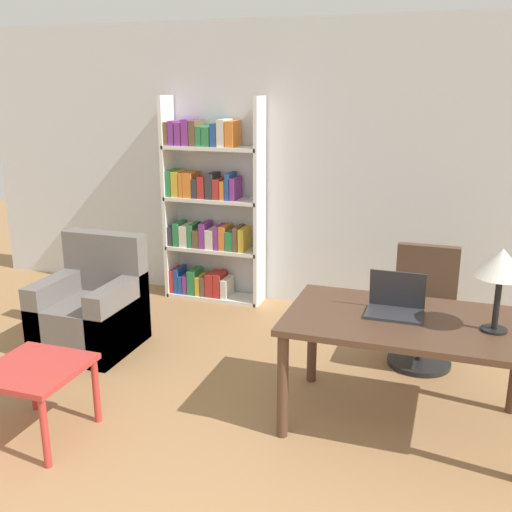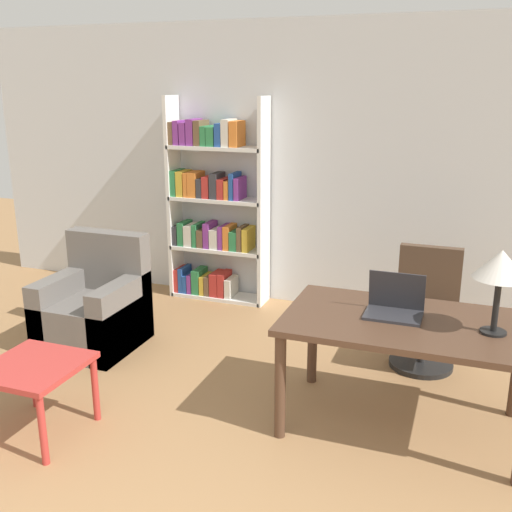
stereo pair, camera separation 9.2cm
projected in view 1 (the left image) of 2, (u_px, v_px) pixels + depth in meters
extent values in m
cube|color=silver|center=(352.00, 170.00, 5.55)|extent=(8.00, 0.06, 2.70)
cube|color=#4C3323|center=(408.00, 322.00, 3.69)|extent=(1.50, 0.89, 0.04)
cylinder|color=#4C3323|center=(283.00, 386.00, 3.66)|extent=(0.07, 0.07, 0.69)
cylinder|color=#4C3323|center=(312.00, 338.00, 4.36)|extent=(0.07, 0.07, 0.69)
cube|color=#2D2D33|center=(394.00, 314.00, 3.74)|extent=(0.35, 0.25, 0.02)
cube|color=#2D2D33|center=(397.00, 289.00, 3.80)|extent=(0.35, 0.05, 0.24)
cube|color=#19233D|center=(398.00, 289.00, 3.80)|extent=(0.31, 0.04, 0.21)
cylinder|color=black|center=(494.00, 330.00, 3.51)|extent=(0.15, 0.15, 0.01)
cylinder|color=black|center=(497.00, 303.00, 3.46)|extent=(0.04, 0.04, 0.32)
cone|color=silver|center=(502.00, 263.00, 3.40)|extent=(0.31, 0.31, 0.17)
cylinder|color=black|center=(419.00, 362.00, 4.70)|extent=(0.49, 0.49, 0.04)
cylinder|color=#262626|center=(420.00, 342.00, 4.66)|extent=(0.06, 0.06, 0.30)
cube|color=#4C3828|center=(422.00, 318.00, 4.60)|extent=(0.50, 0.50, 0.10)
cube|color=#4C3828|center=(427.00, 274.00, 4.71)|extent=(0.48, 0.08, 0.47)
cube|color=#B2332D|center=(34.00, 369.00, 3.63)|extent=(0.56, 0.58, 0.04)
cylinder|color=#B2332D|center=(45.00, 433.00, 3.39)|extent=(0.04, 0.04, 0.44)
cylinder|color=#B2332D|center=(33.00, 379.00, 4.01)|extent=(0.04, 0.04, 0.44)
cylinder|color=#B2332D|center=(96.00, 391.00, 3.86)|extent=(0.04, 0.04, 0.44)
cube|color=#66605B|center=(90.00, 324.00, 4.95)|extent=(0.73, 0.74, 0.42)
cube|color=#66605B|center=(105.00, 261.00, 5.08)|extent=(0.73, 0.16, 0.50)
cube|color=#66605B|center=(60.00, 310.00, 5.01)|extent=(0.16, 0.74, 0.60)
cube|color=#66605B|center=(119.00, 318.00, 4.84)|extent=(0.16, 0.74, 0.60)
cube|color=white|center=(169.00, 198.00, 6.04)|extent=(0.04, 0.28, 2.02)
cube|color=white|center=(260.00, 204.00, 5.74)|extent=(0.04, 0.28, 2.02)
cube|color=white|center=(215.00, 296.00, 6.16)|extent=(0.96, 0.28, 0.04)
cube|color=#B72D28|center=(176.00, 279.00, 6.26)|extent=(0.05, 0.24, 0.24)
cube|color=#234C99|center=(180.00, 279.00, 6.24)|extent=(0.04, 0.24, 0.25)
cube|color=#234C99|center=(185.00, 282.00, 6.24)|extent=(0.04, 0.24, 0.19)
cube|color=#7F338C|center=(189.00, 282.00, 6.22)|extent=(0.05, 0.24, 0.20)
cube|color=#2D7F47|center=(195.00, 281.00, 6.19)|extent=(0.08, 0.24, 0.25)
cube|color=gold|center=(201.00, 284.00, 6.18)|extent=(0.05, 0.24, 0.19)
cube|color=brown|center=(206.00, 284.00, 6.16)|extent=(0.05, 0.24, 0.20)
cube|color=#B72D28|center=(213.00, 283.00, 6.13)|extent=(0.09, 0.24, 0.24)
cube|color=#B72D28|center=(221.00, 284.00, 6.10)|extent=(0.07, 0.24, 0.24)
cube|color=silver|center=(227.00, 287.00, 6.09)|extent=(0.06, 0.24, 0.19)
cube|color=white|center=(214.00, 249.00, 6.02)|extent=(0.96, 0.28, 0.04)
cube|color=#333338|center=(175.00, 234.00, 6.13)|extent=(0.05, 0.24, 0.19)
cube|color=#2D7F47|center=(180.00, 233.00, 6.10)|extent=(0.06, 0.24, 0.24)
cube|color=silver|center=(187.00, 235.00, 6.08)|extent=(0.09, 0.24, 0.21)
cube|color=#2D7F47|center=(194.00, 234.00, 6.05)|extent=(0.05, 0.24, 0.23)
cube|color=brown|center=(200.00, 237.00, 6.04)|extent=(0.07, 0.24, 0.18)
cube|color=#7F338C|center=(206.00, 234.00, 6.01)|extent=(0.06, 0.24, 0.25)
cube|color=silver|center=(213.00, 238.00, 5.99)|extent=(0.09, 0.24, 0.19)
cube|color=#7F338C|center=(220.00, 237.00, 5.97)|extent=(0.05, 0.24, 0.23)
cube|color=orange|center=(226.00, 237.00, 5.95)|extent=(0.06, 0.24, 0.24)
cube|color=#2D7F47|center=(233.00, 240.00, 5.93)|extent=(0.08, 0.24, 0.19)
cube|color=brown|center=(239.00, 238.00, 5.90)|extent=(0.05, 0.24, 0.24)
cube|color=gold|center=(244.00, 239.00, 5.89)|extent=(0.06, 0.24, 0.23)
cube|color=white|center=(213.00, 200.00, 5.88)|extent=(0.96, 0.28, 0.04)
cube|color=#2D7F47|center=(173.00, 183.00, 5.98)|extent=(0.06, 0.24, 0.25)
cube|color=gold|center=(179.00, 183.00, 5.96)|extent=(0.07, 0.24, 0.25)
cube|color=orange|center=(185.00, 184.00, 5.94)|extent=(0.04, 0.24, 0.24)
cube|color=orange|center=(192.00, 184.00, 5.91)|extent=(0.09, 0.24, 0.24)
cube|color=#333338|center=(199.00, 187.00, 5.90)|extent=(0.06, 0.24, 0.19)
cube|color=#B72D28|center=(205.00, 187.00, 5.87)|extent=(0.07, 0.24, 0.21)
cube|color=#333338|center=(213.00, 185.00, 5.84)|extent=(0.08, 0.24, 0.25)
cube|color=#B72D28|center=(220.00, 188.00, 5.83)|extent=(0.07, 0.24, 0.19)
cube|color=orange|center=(226.00, 189.00, 5.81)|extent=(0.04, 0.24, 0.18)
cube|color=#234C99|center=(231.00, 186.00, 5.78)|extent=(0.04, 0.24, 0.26)
cube|color=#7F338C|center=(236.00, 188.00, 5.77)|extent=(0.05, 0.24, 0.21)
cube|color=white|center=(212.00, 148.00, 5.74)|extent=(0.96, 0.28, 0.04)
cube|color=brown|center=(170.00, 133.00, 5.84)|extent=(0.05, 0.24, 0.22)
cube|color=#7F338C|center=(176.00, 133.00, 5.82)|extent=(0.06, 0.24, 0.23)
cube|color=#7F338C|center=(182.00, 134.00, 5.80)|extent=(0.06, 0.24, 0.22)
cube|color=#7F338C|center=(189.00, 132.00, 5.78)|extent=(0.07, 0.24, 0.25)
cube|color=brown|center=(197.00, 133.00, 5.75)|extent=(0.06, 0.24, 0.24)
cube|color=#2D7F47|center=(203.00, 136.00, 5.74)|extent=(0.06, 0.24, 0.19)
cube|color=#2D7F47|center=(210.00, 136.00, 5.72)|extent=(0.08, 0.24, 0.18)
cube|color=#234C99|center=(217.00, 135.00, 5.69)|extent=(0.06, 0.24, 0.21)
cube|color=silver|center=(225.00, 133.00, 5.66)|extent=(0.07, 0.24, 0.25)
cube|color=orange|center=(233.00, 134.00, 5.64)|extent=(0.08, 0.24, 0.24)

